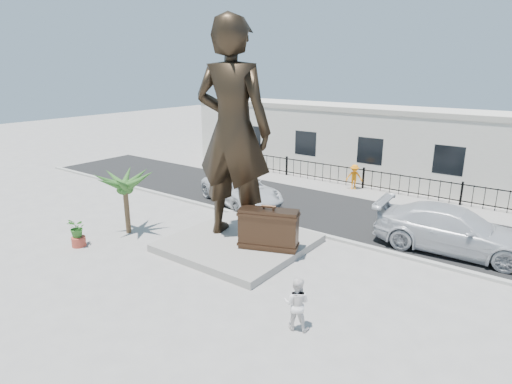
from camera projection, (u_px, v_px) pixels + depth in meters
ground at (224, 262)px, 16.12m from camera, size 100.00×100.00×0.00m
street at (325, 208)px, 22.26m from camera, size 40.00×7.00×0.01m
curb at (289, 227)px, 19.56m from camera, size 40.00×0.25×0.12m
far_sidewalk at (357, 191)px, 25.33m from camera, size 40.00×2.50×0.02m
plinth at (239, 243)px, 17.52m from camera, size 5.20×5.20×0.30m
fence at (363, 179)px, 25.78m from camera, size 22.00×0.10×1.20m
building at (390, 143)px, 28.55m from camera, size 28.00×7.00×4.40m
statue at (233, 131)px, 16.89m from camera, size 3.55×2.72×8.70m
suitcase at (268, 229)px, 16.43m from camera, size 2.36×1.49×1.59m
tourist at (297, 304)px, 11.84m from camera, size 0.90×0.80×1.55m
car_white at (241, 190)px, 22.86m from camera, size 5.99×4.29×1.51m
car_silver at (454, 230)px, 16.90m from camera, size 6.23×2.90×1.76m
worker at (354, 177)px, 25.54m from camera, size 1.12×0.96×1.50m
palm_tree at (129, 233)px, 19.02m from camera, size 1.80×1.80×3.20m
planter at (79, 242)px, 17.53m from camera, size 0.56×0.56×0.40m
shrub at (77, 228)px, 17.35m from camera, size 0.77×0.68×0.81m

